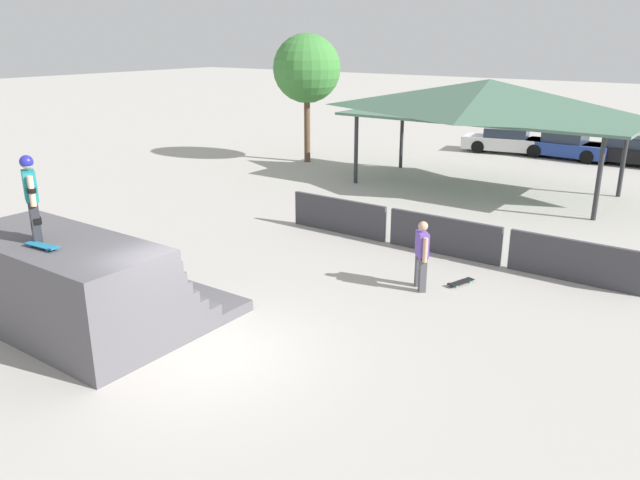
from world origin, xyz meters
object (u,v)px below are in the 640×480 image
at_px(bystander_walking, 422,252).
at_px(skateboard_on_ground, 460,282).
at_px(tree_beside_pavilion, 307,69).
at_px(parked_car_white, 508,141).
at_px(skater_on_deck, 31,193).
at_px(skateboard_on_deck, 43,246).
at_px(parked_car_black, 629,151).
at_px(parked_car_blue, 566,146).

bearing_deg(bystander_walking, skateboard_on_ground, -81.76).
distance_m(tree_beside_pavilion, parked_car_white, 11.09).
relative_size(skater_on_deck, parked_car_white, 0.36).
bearing_deg(skateboard_on_ground, bystander_walking, -22.46).
height_order(skateboard_on_deck, skateboard_on_ground, skateboard_on_deck).
distance_m(skater_on_deck, bystander_walking, 8.37).
height_order(skateboard_on_deck, bystander_walking, skateboard_on_deck).
bearing_deg(parked_car_white, skateboard_on_ground, -83.54).
bearing_deg(skateboard_on_deck, bystander_walking, 50.59).
xyz_separation_m(skateboard_on_ground, parked_car_black, (0.32, 18.36, 0.54)).
xyz_separation_m(skateboard_on_deck, tree_beside_pavilion, (-7.01, 17.58, 2.26)).
height_order(skater_on_deck, parked_car_blue, skater_on_deck).
xyz_separation_m(skater_on_deck, bystander_walking, (5.02, 6.40, -1.98)).
xyz_separation_m(skateboard_on_ground, parked_car_white, (-5.32, 18.06, 0.54)).
bearing_deg(parked_car_blue, skater_on_deck, -93.67).
relative_size(bystander_walking, parked_car_blue, 0.40).
bearing_deg(skateboard_on_ground, parked_car_blue, -154.69).
distance_m(skater_on_deck, parked_car_black, 26.36).
xyz_separation_m(bystander_walking, parked_car_white, (-4.65, 18.87, -0.32)).
bearing_deg(parked_car_blue, parked_car_white, -173.63).
bearing_deg(bystander_walking, parked_car_blue, -36.32).
bearing_deg(parked_car_white, bystander_walking, -86.12).
bearing_deg(parked_car_black, tree_beside_pavilion, -146.31).
bearing_deg(parked_car_black, skater_on_deck, -102.72).
xyz_separation_m(skateboard_on_deck, parked_car_black, (5.51, 25.76, -1.40)).
height_order(skateboard_on_ground, parked_car_blue, parked_car_blue).
relative_size(skateboard_on_deck, parked_car_blue, 0.20).
height_order(parked_car_white, parked_car_black, same).
height_order(skater_on_deck, tree_beside_pavilion, tree_beside_pavilion).
bearing_deg(parked_car_black, parked_car_blue, -176.40).
bearing_deg(bystander_walking, parked_car_black, -44.78).
xyz_separation_m(tree_beside_pavilion, parked_car_white, (6.88, 7.89, -3.66)).
distance_m(skateboard_on_ground, parked_car_black, 18.37).
bearing_deg(parked_car_white, skateboard_on_deck, -99.65).
height_order(bystander_walking, parked_car_white, bystander_walking).
distance_m(skater_on_deck, skateboard_on_ground, 9.62).
xyz_separation_m(skateboard_on_deck, bystander_walking, (4.51, 6.61, -1.08)).
relative_size(bystander_walking, parked_car_black, 0.39).
height_order(tree_beside_pavilion, parked_car_black, tree_beside_pavilion).
xyz_separation_m(skater_on_deck, skateboard_on_ground, (5.70, 7.20, -2.85)).
height_order(bystander_walking, tree_beside_pavilion, tree_beside_pavilion).
bearing_deg(skateboard_on_ground, parked_car_white, -146.09).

